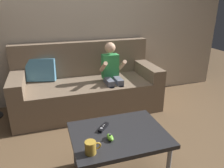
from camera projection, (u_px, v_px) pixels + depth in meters
ground_plane at (116, 157)px, 2.17m from camera, size 9.31×9.31×0.00m
wall_back at (81, 16)px, 3.10m from camera, size 4.66×0.05×2.50m
couch at (86, 87)px, 3.08m from camera, size 1.95×0.80×0.91m
person_seated_on_couch at (112, 73)px, 2.92m from camera, size 0.31×0.38×0.94m
coffee_table at (119, 137)px, 1.80m from camera, size 0.77×0.59×0.44m
game_remote_black_near_edge at (103, 127)px, 1.84m from camera, size 0.12×0.13×0.03m
nunchuk_lime at (110, 137)px, 1.69m from camera, size 0.05×0.09×0.05m
coffee_mug at (91, 147)px, 1.53m from camera, size 0.12×0.08×0.09m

